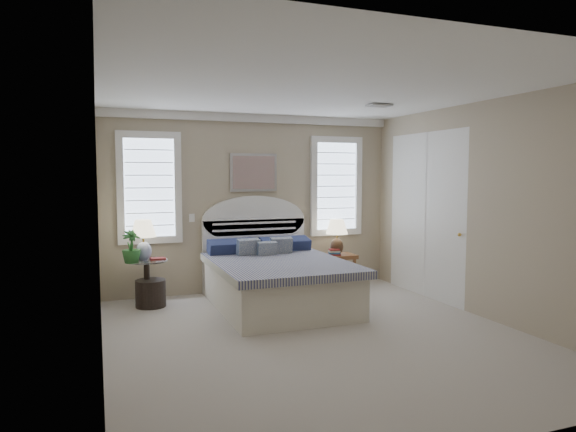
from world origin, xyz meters
The scene contains 21 objects.
floor centered at (0.00, 0.00, 0.00)m, with size 4.50×5.00×0.01m, color #B6AB9C.
ceiling centered at (0.00, 0.00, 2.70)m, with size 4.50×5.00×0.01m, color white.
wall_back centered at (0.00, 2.50, 1.35)m, with size 4.50×0.02×2.70m, color tan.
wall_left centered at (-2.25, 0.00, 1.35)m, with size 0.02×5.00×2.70m, color tan.
wall_right centered at (2.25, 0.00, 1.35)m, with size 0.02×5.00×2.70m, color tan.
crown_molding centered at (0.00, 2.46, 2.64)m, with size 4.50×0.08×0.12m, color white.
hvac_vent centered at (1.20, 0.80, 2.68)m, with size 0.30×0.20×0.02m, color #B2B2B2.
switch_plate centered at (-0.95, 2.48, 1.15)m, with size 0.08×0.01×0.12m, color white.
window_left centered at (-1.55, 2.48, 1.60)m, with size 0.90×0.06×1.60m, color silver.
window_right centered at (1.40, 2.48, 1.60)m, with size 0.90×0.06×1.60m, color silver.
painting centered at (0.00, 2.46, 1.82)m, with size 0.74×0.04×0.58m, color silver.
closet_door centered at (2.23, 1.20, 1.20)m, with size 0.02×1.80×2.40m, color white.
bed centered at (0.00, 1.46, 0.39)m, with size 1.72×2.28×1.47m.
side_table_left centered at (-1.65, 2.05, 0.39)m, with size 0.56×0.56×0.63m.
nightstand_right centered at (1.30, 2.15, 0.39)m, with size 0.50×0.40×0.53m.
floor_pot centered at (-1.61, 1.97, 0.18)m, with size 0.40×0.40×0.37m, color black.
lamp_left centered at (-1.69, 2.01, 0.97)m, with size 0.39×0.39×0.56m.
lamp_right centered at (1.27, 2.16, 0.87)m, with size 0.37×0.37×0.56m.
potted_plant centered at (-1.85, 1.87, 0.85)m, with size 0.24×0.24×0.43m, color #31772F.
books_left centered at (-1.50, 2.02, 0.64)m, with size 0.20×0.15×0.03m.
books_right centered at (1.19, 2.08, 0.58)m, with size 0.21×0.17×0.10m.
Camera 1 is at (-2.26, -5.09, 1.79)m, focal length 32.00 mm.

